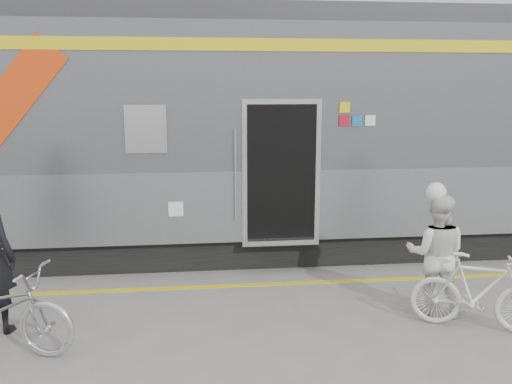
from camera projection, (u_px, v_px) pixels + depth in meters
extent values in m
plane|color=slate|center=(285.00, 356.00, 5.84)|extent=(90.00, 90.00, 0.00)
cube|color=black|center=(146.00, 235.00, 9.68)|extent=(24.00, 2.70, 0.50)
cube|color=#9EA0A5|center=(144.00, 191.00, 9.53)|extent=(24.00, 3.00, 1.10)
cube|color=slate|center=(140.00, 96.00, 9.21)|extent=(24.00, 3.00, 2.20)
cube|color=#38383A|center=(137.00, 19.00, 8.97)|extent=(24.00, 2.64, 0.30)
cube|color=#D4C512|center=(128.00, 43.00, 7.59)|extent=(24.00, 0.02, 0.18)
cube|color=red|center=(0.00, 112.00, 7.58)|extent=(1.96, 0.01, 2.19)
cube|color=black|center=(146.00, 129.00, 7.84)|extent=(0.55, 0.02, 0.65)
cube|color=black|center=(279.00, 172.00, 8.40)|extent=(1.05, 0.45, 2.10)
cube|color=silver|center=(281.00, 174.00, 8.20)|extent=(1.20, 0.02, 2.25)
cylinder|color=silver|center=(236.00, 175.00, 8.10)|extent=(0.04, 0.04, 1.40)
cube|color=silver|center=(281.00, 240.00, 8.36)|extent=(1.05, 0.25, 0.06)
cube|color=#D4C512|center=(345.00, 107.00, 8.11)|extent=(0.16, 0.01, 0.16)
cube|color=#A31220|center=(344.00, 121.00, 8.14)|extent=(0.16, 0.01, 0.16)
cube|color=#1864A0|center=(357.00, 121.00, 8.17)|extent=(0.16, 0.01, 0.16)
cube|color=silver|center=(370.00, 121.00, 8.19)|extent=(0.16, 0.01, 0.16)
cube|color=silver|center=(176.00, 209.00, 8.12)|extent=(0.22, 0.01, 0.22)
cube|color=#D4C512|center=(261.00, 285.00, 7.93)|extent=(24.00, 0.12, 0.01)
imported|color=silver|center=(436.00, 254.00, 6.85)|extent=(0.93, 0.84, 1.55)
imported|color=silver|center=(479.00, 292.00, 6.41)|extent=(1.61, 1.04, 0.94)
sphere|color=white|center=(441.00, 184.00, 6.68)|extent=(0.25, 0.25, 0.25)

